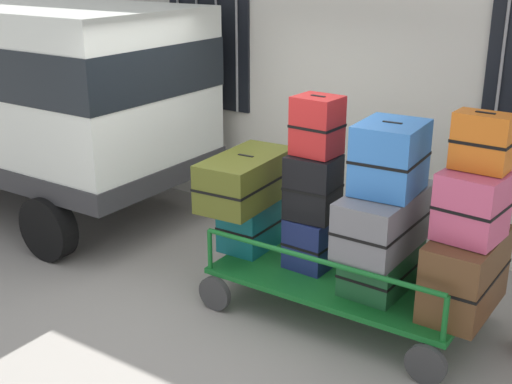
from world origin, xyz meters
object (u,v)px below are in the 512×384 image
suitcase_center_middle (385,220)px  suitcase_midright_bottom (465,273)px  suitcase_left_bottom (250,224)px  suitcase_left_middle (246,179)px  suitcase_midright_top (482,142)px  luggage_cart (345,280)px  suitcase_midleft_bottom (312,241)px  suitcase_center_top (390,157)px  suitcase_midleft_top (317,126)px  suitcase_midright_middle (472,205)px  van (28,84)px  suitcase_center_bottom (382,267)px  suitcase_midleft_middle (313,187)px

suitcase_center_middle → suitcase_midright_bottom: bearing=1.8°
suitcase_left_bottom → suitcase_left_middle: size_ratio=0.53×
suitcase_center_middle → suitcase_left_middle: bearing=-179.5°
suitcase_midright_bottom → suitcase_midright_top: size_ratio=2.07×
luggage_cart → suitcase_center_middle: 0.76m
suitcase_center_middle → suitcase_midleft_bottom: bearing=177.2°
suitcase_center_top → suitcase_midleft_top: bearing=176.3°
suitcase_left_middle → suitcase_midright_middle: 2.12m
suitcase_midleft_top → suitcase_midright_top: suitcase_midright_top is taller
luggage_cart → suitcase_center_middle: suitcase_center_middle is taller
suitcase_midright_top → suitcase_midleft_top: bearing=179.9°
suitcase_left_bottom → suitcase_center_middle: 1.46m
van → suitcase_midleft_bottom: bearing=-3.9°
suitcase_left_middle → suitcase_center_bottom: suitcase_left_middle is taller
suitcase_center_middle → suitcase_midright_top: size_ratio=2.37×
suitcase_midleft_bottom → suitcase_midleft_middle: bearing=-90.0°
suitcase_center_middle → suitcase_midright_top: 1.05m
suitcase_left_bottom → suitcase_midleft_bottom: 0.70m
suitcase_midleft_bottom → suitcase_midleft_top: (0.00, 0.03, 1.09)m
suitcase_midleft_middle → suitcase_midright_bottom: bearing=0.2°
suitcase_left_middle → suitcase_midleft_bottom: bearing=3.8°
suitcase_midleft_bottom → suitcase_midleft_top: bearing=90.0°
van → luggage_cart: van is taller
suitcase_midleft_bottom → suitcase_midright_top: size_ratio=1.09×
van → suitcase_left_bottom: (3.50, -0.27, -0.96)m
suitcase_midleft_middle → suitcase_center_middle: (0.70, -0.02, -0.15)m
luggage_cart → suitcase_midleft_top: 1.42m
suitcase_midleft_bottom → suitcase_midright_bottom: 1.41m
suitcase_midright_bottom → suitcase_midright_top: 1.08m
suitcase_left_bottom → suitcase_midright_top: suitcase_midright_top is taller
suitcase_midleft_middle → luggage_cart: bearing=0.7°
suitcase_left_bottom → suitcase_center_middle: (1.41, -0.05, 0.38)m
suitcase_midleft_top → luggage_cart: bearing=-6.2°
luggage_cart → suitcase_center_bottom: suitcase_center_bottom is taller
suitcase_left_middle → suitcase_center_bottom: bearing=0.7°
suitcase_midleft_top → suitcase_midright_bottom: suitcase_midleft_top is taller
luggage_cart → suitcase_midright_bottom: (1.06, -0.00, 0.37)m
suitcase_left_bottom → suitcase_midleft_middle: bearing=-2.5°
suitcase_left_bottom → suitcase_midright_middle: (2.11, -0.06, 0.66)m
suitcase_left_middle → suitcase_midleft_bottom: size_ratio=2.23×
suitcase_left_bottom → luggage_cart: bearing=-1.4°
suitcase_midleft_top → suitcase_left_bottom: bearing=-179.0°
suitcase_left_bottom → suitcase_midright_top: 2.41m
suitcase_left_bottom → suitcase_midright_middle: 2.22m
luggage_cart → suitcase_left_middle: (-1.06, -0.04, 0.78)m
suitcase_midleft_top → suitcase_center_middle: suitcase_midleft_top is taller
van → suitcase_left_bottom: bearing=-4.4°
suitcase_center_bottom → suitcase_center_middle: (0.00, -0.00, 0.44)m
suitcase_center_top → suitcase_midright_top: suitcase_midright_top is taller
van → suitcase_midright_top: van is taller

